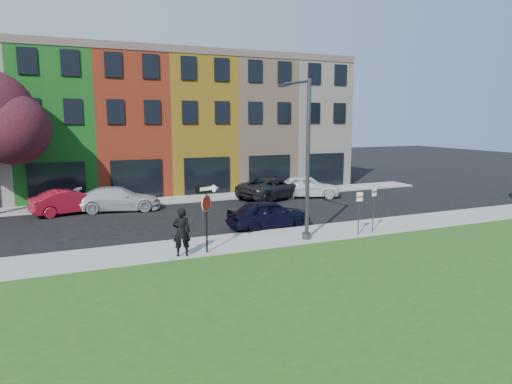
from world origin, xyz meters
name	(u,v)px	position (x,y,z in m)	size (l,w,h in m)	color
ground	(326,255)	(0.00, 0.00, 0.00)	(120.00, 120.00, 0.00)	black
sidewalk_near	(328,233)	(2.00, 3.00, 0.06)	(40.00, 3.00, 0.12)	gray
sidewalk_far	(170,200)	(-3.00, 15.00, 0.06)	(40.00, 2.40, 0.12)	gray
rowhouse_block	(157,126)	(-2.50, 21.18, 4.99)	(30.00, 10.12, 10.00)	beige
stop_sign	(206,204)	(-4.44, 1.97, 2.13)	(1.00, 0.39, 2.81)	black
man	(182,232)	(-5.51, 1.90, 1.10)	(0.78, 0.58, 1.96)	black
sedan_near	(269,214)	(-0.11, 5.28, 0.74)	(4.40, 1.95, 1.47)	black
parked_car_red	(71,202)	(-9.33, 13.15, 0.73)	(4.66, 2.61, 1.45)	maroon
parked_car_silver	(118,199)	(-6.63, 12.99, 0.73)	(5.28, 2.88, 1.45)	#BABBBF
parked_car_dark	(274,187)	(3.94, 13.10, 0.79)	(6.26, 4.55, 1.58)	black
parked_car_white	(307,186)	(6.31, 12.65, 0.78)	(4.96, 3.50, 1.57)	white
street_lamp	(305,160)	(0.34, 2.45, 3.72)	(0.55, 2.58, 7.13)	#444649
parking_sign_a	(359,207)	(2.96, 1.89, 1.45)	(0.32, 0.10, 2.12)	#444649
parking_sign_b	(374,203)	(3.87, 2.00, 1.55)	(0.31, 0.13, 2.31)	#444649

